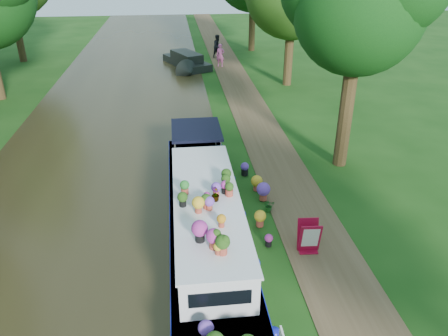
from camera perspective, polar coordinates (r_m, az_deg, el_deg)
ground at (r=15.67m, az=5.44°, el=-5.02°), size 100.00×100.00×0.00m
canal_water at (r=15.66m, az=-16.72°, el=-6.14°), size 10.00×100.00×0.02m
towpath at (r=15.93m, az=9.69°, el=-4.66°), size 2.20×100.00×0.03m
plant_boat at (r=12.98m, az=-2.16°, el=-7.87°), size 2.29×13.52×2.27m
second_boat at (r=34.42m, az=-4.89°, el=13.74°), size 3.70×6.26×1.13m
sandwich_board at (r=13.45m, az=11.03°, el=-8.94°), size 0.65×0.54×1.01m
pedestrian_pink at (r=34.36m, az=-0.49°, el=14.51°), size 0.72×0.58×1.69m
pedestrian_dark at (r=37.34m, az=-0.81°, el=15.63°), size 1.13×1.06×1.84m
verge_plant at (r=15.32m, az=5.88°, el=-4.90°), size 0.39×0.34×0.43m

